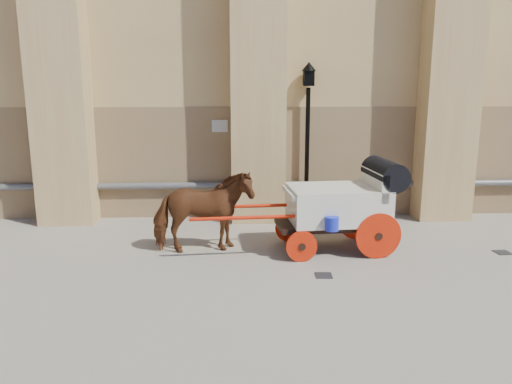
{
  "coord_description": "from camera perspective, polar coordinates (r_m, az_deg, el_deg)",
  "views": [
    {
      "loc": [
        -1.64,
        -9.42,
        3.59
      ],
      "look_at": [
        -1.17,
        1.02,
        1.32
      ],
      "focal_mm": 35.0,
      "sensor_mm": 36.0,
      "label": 1
    }
  ],
  "objects": [
    {
      "name": "ground",
      "position": [
        10.21,
        6.88,
        -8.44
      ],
      "size": [
        90.0,
        90.0,
        0.0
      ],
      "primitive_type": "plane",
      "color": "gray",
      "rests_on": "ground"
    },
    {
      "name": "horse",
      "position": [
        10.8,
        -6.09,
        -2.31
      ],
      "size": [
        2.25,
        1.3,
        1.79
      ],
      "primitive_type": "imported",
      "rotation": [
        0.0,
        0.0,
        1.74
      ],
      "color": "brown",
      "rests_on": "ground"
    },
    {
      "name": "carriage",
      "position": [
        11.04,
        10.05,
        -1.14
      ],
      "size": [
        4.63,
        1.73,
        1.99
      ],
      "rotation": [
        0.0,
        0.0,
        0.08
      ],
      "color": "black",
      "rests_on": "ground"
    },
    {
      "name": "street_lamp",
      "position": [
        13.42,
        5.89,
        6.31
      ],
      "size": [
        0.39,
        0.39,
        4.16
      ],
      "color": "black",
      "rests_on": "ground"
    },
    {
      "name": "drain_grate_near",
      "position": [
        9.76,
        7.74,
        -9.43
      ],
      "size": [
        0.34,
        0.34,
        0.01
      ],
      "primitive_type": "cube",
      "rotation": [
        0.0,
        0.0,
        -0.06
      ],
      "color": "black",
      "rests_on": "ground"
    },
    {
      "name": "drain_grate_far",
      "position": [
        12.17,
        26.35,
        -6.21
      ],
      "size": [
        0.34,
        0.34,
        0.01
      ],
      "primitive_type": "cube",
      "rotation": [
        0.0,
        0.0,
        0.06
      ],
      "color": "black",
      "rests_on": "ground"
    }
  ]
}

